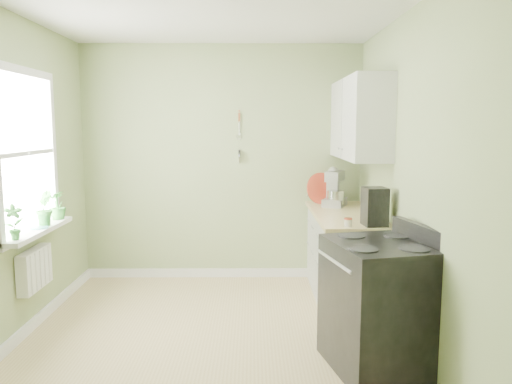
{
  "coord_description": "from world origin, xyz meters",
  "views": [
    {
      "loc": [
        0.35,
        -3.96,
        1.78
      ],
      "look_at": [
        0.38,
        0.55,
        1.18
      ],
      "focal_mm": 35.0,
      "sensor_mm": 36.0,
      "label": 1
    }
  ],
  "objects_px": {
    "stand_mixer": "(335,190)",
    "coffee_maker": "(374,208)",
    "kettle": "(318,194)",
    "stove": "(380,305)"
  },
  "relations": [
    {
      "from": "stand_mixer",
      "to": "coffee_maker",
      "type": "xyz_separation_m",
      "value": [
        0.17,
        -1.09,
        -0.02
      ]
    },
    {
      "from": "stand_mixer",
      "to": "kettle",
      "type": "relative_size",
      "value": 2.17
    },
    {
      "from": "stove",
      "to": "stand_mixer",
      "type": "distance_m",
      "value": 2.0
    },
    {
      "from": "stove",
      "to": "kettle",
      "type": "bearing_deg",
      "value": 94.51
    },
    {
      "from": "stand_mixer",
      "to": "kettle",
      "type": "bearing_deg",
      "value": 116.91
    },
    {
      "from": "stand_mixer",
      "to": "coffee_maker",
      "type": "height_order",
      "value": "stand_mixer"
    },
    {
      "from": "kettle",
      "to": "coffee_maker",
      "type": "xyz_separation_m",
      "value": [
        0.32,
        -1.37,
        0.06
      ]
    },
    {
      "from": "stove",
      "to": "coffee_maker",
      "type": "xyz_separation_m",
      "value": [
        0.14,
        0.82,
        0.59
      ]
    },
    {
      "from": "stove",
      "to": "stand_mixer",
      "type": "bearing_deg",
      "value": 90.88
    },
    {
      "from": "stand_mixer",
      "to": "stove",
      "type": "bearing_deg",
      "value": -89.12
    }
  ]
}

